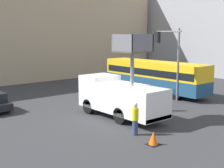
{
  "coord_description": "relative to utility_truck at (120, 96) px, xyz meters",
  "views": [
    {
      "loc": [
        -13.86,
        -15.58,
        5.75
      ],
      "look_at": [
        0.17,
        0.99,
        2.25
      ],
      "focal_mm": 50.0,
      "sensor_mm": 36.0,
      "label": 1
    }
  ],
  "objects": [
    {
      "name": "traffic_cone_near_truck",
      "position": [
        -2.28,
        -5.16,
        -1.21
      ],
      "size": [
        0.64,
        0.64,
        0.73
      ],
      "color": "black",
      "rests_on": "ground_plane"
    },
    {
      "name": "utility_truck",
      "position": [
        0.0,
        0.0,
        0.0
      ],
      "size": [
        2.38,
        6.88,
        5.73
      ],
      "color": "white",
      "rests_on": "ground_plane"
    },
    {
      "name": "traffic_light_pole",
      "position": [
        6.56,
        0.98,
        2.6
      ],
      "size": [
        2.83,
        2.58,
        6.23
      ],
      "color": "slate",
      "rests_on": "ground_plane"
    },
    {
      "name": "ground_plane",
      "position": [
        -0.17,
        -0.1,
        -1.55
      ],
      "size": [
        120.0,
        120.0,
        0.0
      ],
      "primitive_type": "plane",
      "color": "#333335"
    },
    {
      "name": "city_bus",
      "position": [
        8.77,
        4.78,
        0.25
      ],
      "size": [
        2.58,
        11.5,
        3.08
      ],
      "rotation": [
        0.0,
        0.0,
        1.47
      ],
      "color": "navy",
      "rests_on": "ground_plane"
    },
    {
      "name": "road_worker_near_truck",
      "position": [
        -1.88,
        -3.39,
        -0.58
      ],
      "size": [
        0.38,
        0.38,
        1.93
      ],
      "rotation": [
        0.0,
        0.0,
        4.27
      ],
      "color": "navy",
      "rests_on": "ground_plane"
    },
    {
      "name": "road_worker_directing",
      "position": [
        3.53,
        -0.64,
        -0.65
      ],
      "size": [
        0.38,
        0.38,
        1.81
      ],
      "rotation": [
        0.0,
        0.0,
        3.19
      ],
      "color": "navy",
      "rests_on": "ground_plane"
    }
  ]
}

